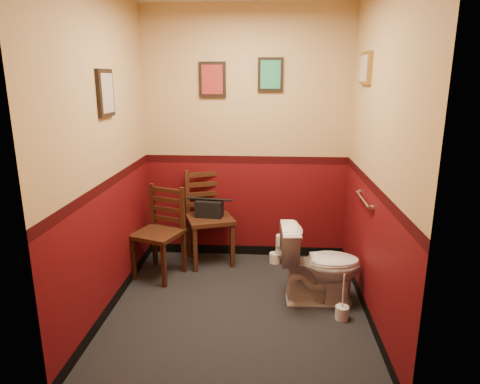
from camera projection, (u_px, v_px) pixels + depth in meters
name	position (u px, v px, depth m)	size (l,w,h in m)	color
floor	(238.00, 309.00, 3.77)	(2.20, 2.40, 0.00)	black
wall_back	(246.00, 137.00, 4.57)	(2.20, 2.70, 0.00)	#510A0E
wall_front	(222.00, 199.00, 2.26)	(2.20, 2.70, 0.00)	#510A0E
wall_left	(104.00, 156.00, 3.49)	(2.40, 2.70, 0.00)	#510A0E
wall_right	(378.00, 160.00, 3.35)	(2.40, 2.70, 0.00)	#510A0E
grab_bar	(363.00, 200.00, 3.69)	(0.05, 0.56, 0.06)	silver
framed_print_back_a	(212.00, 80.00, 4.42)	(0.28, 0.04, 0.36)	black
framed_print_back_b	(270.00, 75.00, 4.37)	(0.26, 0.04, 0.34)	black
framed_print_left	(106.00, 93.00, 3.45)	(0.04, 0.30, 0.38)	black
framed_print_right	(365.00, 68.00, 3.74)	(0.04, 0.34, 0.28)	olive
toilet	(320.00, 265.00, 3.82)	(0.40, 0.72, 0.71)	white
toilet_brush	(342.00, 312.00, 3.59)	(0.11, 0.11, 0.41)	silver
chair_left	(160.00, 232.00, 4.32)	(0.55, 0.55, 0.91)	#422213
chair_right	(209.00, 217.00, 4.64)	(0.60, 0.60, 1.00)	#422213
handbag	(209.00, 209.00, 4.57)	(0.30, 0.18, 0.21)	black
tp_stack	(281.00, 251.00, 4.66)	(0.25, 0.15, 0.33)	silver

